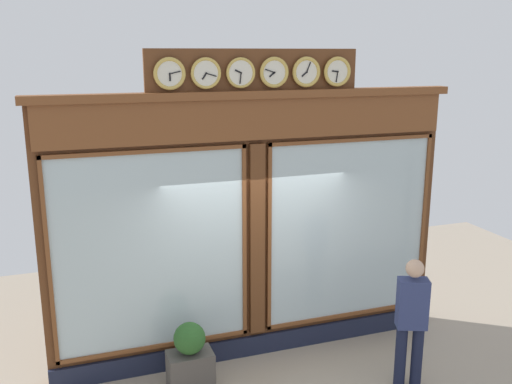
{
  "coord_description": "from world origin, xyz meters",
  "views": [
    {
      "loc": [
        2.36,
        6.74,
        4.08
      ],
      "look_at": [
        0.0,
        0.0,
        2.32
      ],
      "focal_mm": 39.74,
      "sensor_mm": 36.0,
      "label": 1
    }
  ],
  "objects": [
    {
      "name": "shop_facade",
      "position": [
        -0.0,
        -0.13,
        1.85
      ],
      "size": [
        5.55,
        0.42,
        4.13
      ],
      "color": "#5B3319",
      "rests_on": "ground_plane"
    },
    {
      "name": "planter_box",
      "position": [
        1.05,
        0.53,
        0.24
      ],
      "size": [
        0.56,
        0.36,
        0.48
      ],
      "primitive_type": "cube",
      "color": "#4C4742",
      "rests_on": "ground_plane"
    },
    {
      "name": "pedestrian",
      "position": [
        -1.52,
        1.4,
        0.93
      ],
      "size": [
        0.42,
        0.34,
        1.69
      ],
      "color": "#191E38",
      "rests_on": "ground_plane"
    },
    {
      "name": "planter_shrub",
      "position": [
        1.05,
        0.53,
        0.68
      ],
      "size": [
        0.39,
        0.39,
        0.39
      ],
      "primitive_type": "sphere",
      "color": "#285623",
      "rests_on": "planter_box"
    }
  ]
}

